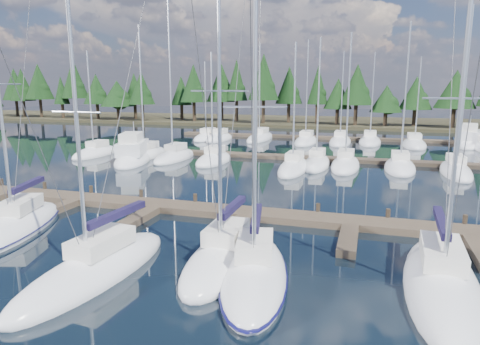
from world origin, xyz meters
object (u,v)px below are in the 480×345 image
(front_sailboat_5, at_px, (441,283))
(motor_yacht_left, at_px, (133,156))
(front_sailboat_1, at_px, (18,225))
(front_sailboat_2, at_px, (96,270))
(motor_yacht_right, at_px, (468,142))
(front_sailboat_3, at_px, (224,257))
(main_dock, at_px, (247,217))
(front_sailboat_4, at_px, (254,274))

(front_sailboat_5, xyz_separation_m, motor_yacht_left, (-27.07, 22.54, 0.27))
(front_sailboat_1, bearing_deg, front_sailboat_2, -25.83)
(motor_yacht_left, distance_m, motor_yacht_right, 44.17)
(front_sailboat_1, height_order, front_sailboat_3, front_sailboat_1)
(motor_yacht_left, bearing_deg, front_sailboat_3, -51.29)
(front_sailboat_1, xyz_separation_m, motor_yacht_left, (-5.84, 21.75, 0.26))
(main_dock, relative_size, front_sailboat_3, 3.19)
(front_sailboat_3, height_order, motor_yacht_right, front_sailboat_3)
(front_sailboat_5, bearing_deg, front_sailboat_1, 177.87)
(front_sailboat_4, bearing_deg, motor_yacht_right, 70.71)
(front_sailboat_2, relative_size, motor_yacht_right, 1.21)
(front_sailboat_3, relative_size, motor_yacht_right, 1.34)
(front_sailboat_1, height_order, motor_yacht_left, front_sailboat_1)
(front_sailboat_3, height_order, front_sailboat_5, front_sailboat_3)
(front_sailboat_3, xyz_separation_m, motor_yacht_left, (-18.17, 22.67, 0.26))
(motor_yacht_right, bearing_deg, front_sailboat_5, -101.72)
(front_sailboat_3, distance_m, motor_yacht_left, 29.05)
(motor_yacht_left, height_order, motor_yacht_right, motor_yacht_left)
(main_dock, xyz_separation_m, motor_yacht_right, (19.48, 40.59, 0.33))
(main_dock, relative_size, front_sailboat_4, 3.44)
(front_sailboat_3, xyz_separation_m, front_sailboat_5, (8.90, 0.13, -0.01))
(motor_yacht_left, bearing_deg, front_sailboat_2, -62.08)
(motor_yacht_left, bearing_deg, front_sailboat_4, -50.21)
(front_sailboat_2, height_order, motor_yacht_right, front_sailboat_2)
(front_sailboat_4, bearing_deg, front_sailboat_3, 144.66)
(motor_yacht_left, bearing_deg, front_sailboat_5, -39.79)
(front_sailboat_2, bearing_deg, main_dock, 67.47)
(front_sailboat_2, bearing_deg, motor_yacht_right, 64.93)
(main_dock, bearing_deg, motor_yacht_right, 64.37)
(front_sailboat_2, distance_m, motor_yacht_left, 28.81)
(front_sailboat_4, distance_m, motor_yacht_left, 31.11)
(main_dock, xyz_separation_m, front_sailboat_1, (-11.49, -5.57, 0.09))
(front_sailboat_5, distance_m, motor_yacht_left, 35.23)
(main_dock, distance_m, front_sailboat_4, 8.13)
(front_sailboat_1, height_order, motor_yacht_right, front_sailboat_1)
(front_sailboat_1, distance_m, front_sailboat_4, 14.23)
(motor_yacht_left, xyz_separation_m, motor_yacht_right, (36.81, 24.41, -0.01))
(front_sailboat_2, relative_size, motor_yacht_left, 1.16)
(main_dock, xyz_separation_m, front_sailboat_2, (-3.84, -9.27, 0.08))
(main_dock, relative_size, motor_yacht_left, 4.12)
(front_sailboat_2, bearing_deg, front_sailboat_5, 12.11)
(front_sailboat_3, bearing_deg, front_sailboat_1, 175.75)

